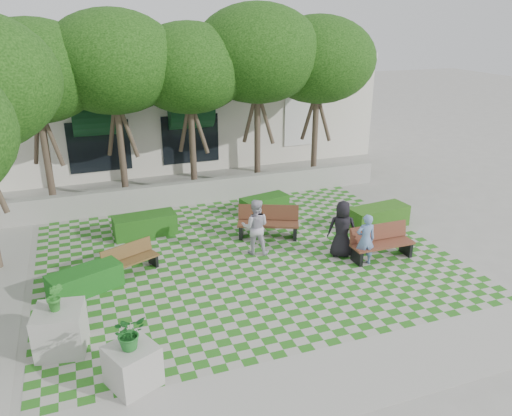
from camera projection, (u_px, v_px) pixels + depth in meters
name	position (u px, v px, depth m)	size (l,w,h in m)	color
ground	(258.00, 274.00, 14.24)	(90.00, 90.00, 0.00)	gray
lawn	(246.00, 258.00, 15.11)	(12.00, 12.00, 0.00)	#2B721E
sidewalk_south	(338.00, 379.00, 10.13)	(16.00, 2.00, 0.01)	#9E9B93
retaining_wall	(203.00, 191.00, 19.50)	(15.00, 0.36, 0.90)	#9E9B93
bench_east	(381.00, 243.00, 15.01)	(1.94, 0.65, 1.02)	brown
bench_mid	(268.00, 223.00, 16.43)	(2.10, 1.39, 1.05)	#502C1B
bench_west	(130.00, 260.00, 14.18)	(1.66, 1.10, 0.83)	brown
hedge_east	(378.00, 217.00, 17.27)	(2.10, 0.84, 0.74)	#255416
hedge_midright	(264.00, 204.00, 18.54)	(1.78, 0.71, 0.62)	#1B4F15
hedge_midleft	(145.00, 225.00, 16.62)	(2.04, 0.81, 0.71)	#1B4D14
hedge_west	(85.00, 281.00, 13.21)	(1.88, 0.75, 0.66)	#155117
planter_front	(132.00, 358.00, 9.77)	(1.17, 1.17, 1.57)	#9E9B93
planter_back	(60.00, 328.00, 10.84)	(1.17, 1.17, 1.68)	#9E9B93
person_blue	(365.00, 239.00, 14.55)	(0.57, 0.38, 1.57)	#6786BB
person_dark	(342.00, 229.00, 15.00)	(0.86, 0.56, 1.76)	black
person_white	(255.00, 227.00, 15.17)	(0.86, 0.67, 1.76)	#BCB5C7
tree_row	(146.00, 69.00, 16.97)	(17.70, 13.40, 7.41)	#47382B
building	(181.00, 105.00, 25.94)	(18.00, 8.92, 5.15)	beige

